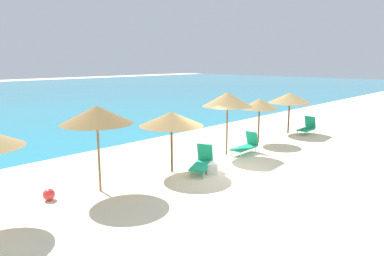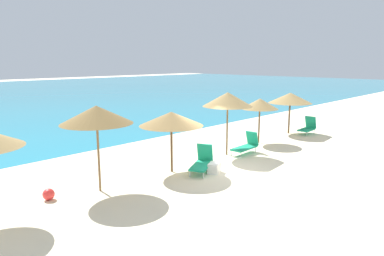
{
  "view_description": "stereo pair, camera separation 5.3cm",
  "coord_description": "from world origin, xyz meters",
  "px_view_note": "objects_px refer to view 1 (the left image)",
  "views": [
    {
      "loc": [
        -10.64,
        -8.61,
        4.4
      ],
      "look_at": [
        -0.01,
        1.53,
        1.58
      ],
      "focal_mm": 32.94,
      "sensor_mm": 36.0,
      "label": 1
    },
    {
      "loc": [
        -10.6,
        -8.65,
        4.4
      ],
      "look_at": [
        -0.01,
        1.53,
        1.58
      ],
      "focal_mm": 32.94,
      "sensor_mm": 36.0,
      "label": 2
    }
  ],
  "objects_px": {
    "beach_umbrella_2": "(171,119)",
    "lounge_chair_2": "(246,145)",
    "beach_umbrella_1": "(97,115)",
    "beach_umbrella_4": "(260,104)",
    "lounge_chair_0": "(307,127)",
    "beach_umbrella_3": "(228,99)",
    "cooler_box": "(214,168)",
    "lounge_chair_1": "(202,162)",
    "beach_ball": "(49,194)",
    "beach_umbrella_5": "(290,98)"
  },
  "relations": [
    {
      "from": "lounge_chair_2",
      "to": "cooler_box",
      "type": "xyz_separation_m",
      "value": [
        -3.34,
        -0.82,
        -0.21
      ]
    },
    {
      "from": "beach_umbrella_3",
      "to": "beach_ball",
      "type": "relative_size",
      "value": 7.9
    },
    {
      "from": "beach_umbrella_3",
      "to": "beach_umbrella_5",
      "type": "relative_size",
      "value": 1.15
    },
    {
      "from": "beach_umbrella_1",
      "to": "lounge_chair_2",
      "type": "distance_m",
      "value": 7.92
    },
    {
      "from": "beach_ball",
      "to": "cooler_box",
      "type": "relative_size",
      "value": 0.65
    },
    {
      "from": "beach_umbrella_2",
      "to": "lounge_chair_2",
      "type": "height_order",
      "value": "beach_umbrella_2"
    },
    {
      "from": "beach_umbrella_1",
      "to": "lounge_chair_0",
      "type": "height_order",
      "value": "beach_umbrella_1"
    },
    {
      "from": "lounge_chair_2",
      "to": "beach_ball",
      "type": "height_order",
      "value": "lounge_chair_2"
    },
    {
      "from": "beach_umbrella_2",
      "to": "lounge_chair_0",
      "type": "relative_size",
      "value": 1.85
    },
    {
      "from": "lounge_chair_0",
      "to": "lounge_chair_2",
      "type": "height_order",
      "value": "lounge_chair_0"
    },
    {
      "from": "lounge_chair_2",
      "to": "beach_umbrella_2",
      "type": "bearing_deg",
      "value": 81.03
    },
    {
      "from": "lounge_chair_1",
      "to": "beach_ball",
      "type": "bearing_deg",
      "value": 46.82
    },
    {
      "from": "beach_umbrella_2",
      "to": "cooler_box",
      "type": "xyz_separation_m",
      "value": [
        1.07,
        -1.33,
        -1.96
      ]
    },
    {
      "from": "beach_umbrella_1",
      "to": "lounge_chair_1",
      "type": "distance_m",
      "value": 4.74
    },
    {
      "from": "beach_umbrella_3",
      "to": "cooler_box",
      "type": "distance_m",
      "value": 3.75
    },
    {
      "from": "beach_umbrella_4",
      "to": "lounge_chair_0",
      "type": "distance_m",
      "value": 4.48
    },
    {
      "from": "beach_umbrella_3",
      "to": "lounge_chair_2",
      "type": "xyz_separation_m",
      "value": [
        0.83,
        -0.54,
        -2.23
      ]
    },
    {
      "from": "beach_umbrella_1",
      "to": "lounge_chair_1",
      "type": "bearing_deg",
      "value": -14.73
    },
    {
      "from": "beach_umbrella_1",
      "to": "beach_umbrella_4",
      "type": "distance_m",
      "value": 9.92
    },
    {
      "from": "beach_umbrella_3",
      "to": "lounge_chair_1",
      "type": "relative_size",
      "value": 1.81
    },
    {
      "from": "beach_umbrella_2",
      "to": "beach_umbrella_5",
      "type": "bearing_deg",
      "value": 2.32
    },
    {
      "from": "lounge_chair_2",
      "to": "beach_umbrella_4",
      "type": "bearing_deg",
      "value": -72.5
    },
    {
      "from": "beach_umbrella_4",
      "to": "beach_umbrella_1",
      "type": "bearing_deg",
      "value": -179.34
    },
    {
      "from": "beach_umbrella_4",
      "to": "lounge_chair_2",
      "type": "height_order",
      "value": "beach_umbrella_4"
    },
    {
      "from": "beach_umbrella_2",
      "to": "lounge_chair_2",
      "type": "bearing_deg",
      "value": -6.69
    },
    {
      "from": "beach_umbrella_1",
      "to": "lounge_chair_0",
      "type": "distance_m",
      "value": 14.16
    },
    {
      "from": "beach_umbrella_1",
      "to": "beach_umbrella_2",
      "type": "height_order",
      "value": "beach_umbrella_1"
    },
    {
      "from": "beach_umbrella_2",
      "to": "beach_umbrella_1",
      "type": "bearing_deg",
      "value": 176.15
    },
    {
      "from": "beach_umbrella_5",
      "to": "lounge_chair_0",
      "type": "bearing_deg",
      "value": -56.59
    },
    {
      "from": "beach_umbrella_4",
      "to": "beach_ball",
      "type": "relative_size",
      "value": 6.42
    },
    {
      "from": "beach_umbrella_5",
      "to": "beach_umbrella_2",
      "type": "bearing_deg",
      "value": -177.68
    },
    {
      "from": "beach_umbrella_4",
      "to": "lounge_chair_0",
      "type": "relative_size",
      "value": 1.76
    },
    {
      "from": "beach_umbrella_1",
      "to": "beach_umbrella_5",
      "type": "bearing_deg",
      "value": 0.86
    },
    {
      "from": "lounge_chair_1",
      "to": "beach_ball",
      "type": "relative_size",
      "value": 4.36
    },
    {
      "from": "beach_umbrella_4",
      "to": "cooler_box",
      "type": "relative_size",
      "value": 4.15
    },
    {
      "from": "lounge_chair_2",
      "to": "lounge_chair_1",
      "type": "bearing_deg",
      "value": 93.1
    },
    {
      "from": "beach_umbrella_4",
      "to": "beach_umbrella_5",
      "type": "xyz_separation_m",
      "value": [
        3.43,
        0.09,
        0.05
      ]
    },
    {
      "from": "cooler_box",
      "to": "beach_umbrella_4",
      "type": "bearing_deg",
      "value": 16.26
    },
    {
      "from": "lounge_chair_1",
      "to": "lounge_chair_0",
      "type": "bearing_deg",
      "value": -115.91
    },
    {
      "from": "beach_umbrella_4",
      "to": "lounge_chair_2",
      "type": "distance_m",
      "value": 3.03
    },
    {
      "from": "beach_umbrella_5",
      "to": "lounge_chair_0",
      "type": "height_order",
      "value": "beach_umbrella_5"
    },
    {
      "from": "beach_umbrella_3",
      "to": "beach_umbrella_1",
      "type": "bearing_deg",
      "value": 178.38
    },
    {
      "from": "beach_umbrella_2",
      "to": "lounge_chair_2",
      "type": "xyz_separation_m",
      "value": [
        4.41,
        -0.52,
        -1.75
      ]
    },
    {
      "from": "beach_ball",
      "to": "cooler_box",
      "type": "height_order",
      "value": "cooler_box"
    },
    {
      "from": "beach_umbrella_4",
      "to": "lounge_chair_0",
      "type": "xyz_separation_m",
      "value": [
        4.05,
        -0.85,
        -1.71
      ]
    },
    {
      "from": "beach_umbrella_4",
      "to": "cooler_box",
      "type": "height_order",
      "value": "beach_umbrella_4"
    },
    {
      "from": "lounge_chair_2",
      "to": "beach_ball",
      "type": "bearing_deg",
      "value": 80.14
    },
    {
      "from": "beach_umbrella_1",
      "to": "beach_ball",
      "type": "relative_size",
      "value": 7.84
    },
    {
      "from": "lounge_chair_2",
      "to": "beach_ball",
      "type": "distance_m",
      "value": 9.22
    },
    {
      "from": "lounge_chair_0",
      "to": "beach_ball",
      "type": "bearing_deg",
      "value": 83.11
    }
  ]
}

